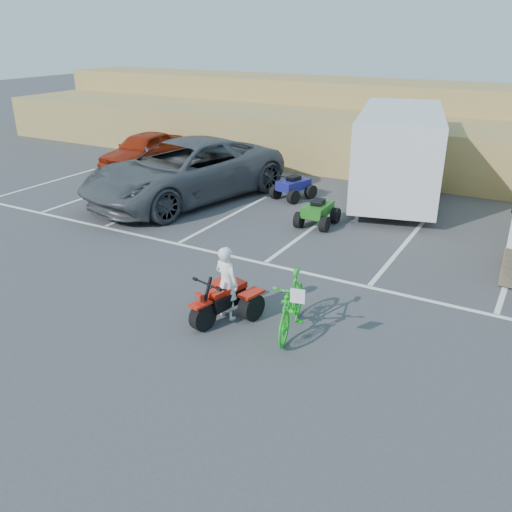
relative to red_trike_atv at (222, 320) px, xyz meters
The scene contains 11 objects.
ground 0.77m from the red_trike_atv, 141.82° to the left, with size 100.00×100.00×0.00m, color #3C3C3F.
parking_stripes 4.55m from the red_trike_atv, 86.72° to the left, with size 28.00×5.16×0.01m.
grass_embankment 16.03m from the red_trike_atv, 92.17° to the left, with size 40.00×8.50×3.10m.
red_trike_atv is the anchor object (origin of this frame).
rider 0.78m from the red_trike_atv, 77.39° to the left, with size 0.56×0.37×1.53m, color white.
green_dirt_bike 1.55m from the red_trike_atv, 12.17° to the left, with size 0.55×1.93×1.16m, color #14BF19.
grey_pickup 8.50m from the red_trike_atv, 131.18° to the left, with size 3.31×7.18×1.99m, color #404347.
red_car 13.52m from the red_trike_atv, 136.70° to the left, with size 1.72×4.27×1.45m, color maroon.
cargo_trailer 10.08m from the red_trike_atv, 86.47° to the left, with size 4.00×6.78×2.96m.
quad_atv_blue 8.60m from the red_trike_atv, 106.28° to the left, with size 1.00×1.34×0.88m, color navy, non-canonical shape.
quad_atv_green 6.20m from the red_trike_atv, 95.62° to the left, with size 1.00×1.33×0.87m, color #1D6316, non-canonical shape.
Camera 1 is at (5.90, -8.45, 5.44)m, focal length 38.00 mm.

